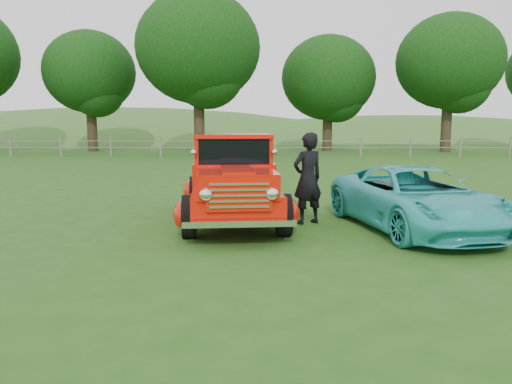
{
  "coord_description": "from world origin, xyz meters",
  "views": [
    {
      "loc": [
        -0.42,
        -7.98,
        1.99
      ],
      "look_at": [
        -0.38,
        1.2,
        0.72
      ],
      "focal_mm": 35.0,
      "sensor_mm": 36.0,
      "label": 1
    }
  ],
  "objects_px": {
    "tree_near_east": "(328,78)",
    "man": "(308,178)",
    "tree_mid_east": "(449,62)",
    "red_pickup": "(233,182)",
    "tree_near_west": "(198,48)",
    "teal_sedan": "(415,199)",
    "tree_mid_west": "(90,72)"
  },
  "relations": [
    {
      "from": "man",
      "to": "red_pickup",
      "type": "bearing_deg",
      "value": -40.41
    },
    {
      "from": "tree_near_west",
      "to": "tree_mid_east",
      "type": "xyz_separation_m",
      "value": [
        17.0,
        2.0,
        -0.62
      ]
    },
    {
      "from": "tree_mid_east",
      "to": "man",
      "type": "relative_size",
      "value": 5.2
    },
    {
      "from": "tree_mid_west",
      "to": "tree_near_west",
      "type": "height_order",
      "value": "tree_near_west"
    },
    {
      "from": "tree_mid_west",
      "to": "tree_near_east",
      "type": "height_order",
      "value": "tree_mid_west"
    },
    {
      "from": "tree_mid_west",
      "to": "teal_sedan",
      "type": "height_order",
      "value": "tree_mid_west"
    },
    {
      "from": "tree_mid_west",
      "to": "teal_sedan",
      "type": "xyz_separation_m",
      "value": [
        14.59,
        -26.78,
        -4.96
      ]
    },
    {
      "from": "tree_near_east",
      "to": "tree_mid_east",
      "type": "xyz_separation_m",
      "value": [
        8.0,
        -2.0,
        0.93
      ]
    },
    {
      "from": "teal_sedan",
      "to": "red_pickup",
      "type": "bearing_deg",
      "value": 153.67
    },
    {
      "from": "tree_mid_west",
      "to": "tree_near_west",
      "type": "xyz_separation_m",
      "value": [
        8.0,
        -3.0,
        1.25
      ]
    },
    {
      "from": "red_pickup",
      "to": "teal_sedan",
      "type": "height_order",
      "value": "red_pickup"
    },
    {
      "from": "tree_near_west",
      "to": "teal_sedan",
      "type": "height_order",
      "value": "tree_near_west"
    },
    {
      "from": "tree_mid_west",
      "to": "man",
      "type": "bearing_deg",
      "value": -64.21
    },
    {
      "from": "tree_mid_east",
      "to": "man",
      "type": "distance_m",
      "value": 28.53
    },
    {
      "from": "tree_mid_west",
      "to": "man",
      "type": "relative_size",
      "value": 4.66
    },
    {
      "from": "tree_near_east",
      "to": "tree_mid_west",
      "type": "bearing_deg",
      "value": -176.63
    },
    {
      "from": "tree_near_east",
      "to": "teal_sedan",
      "type": "height_order",
      "value": "tree_near_east"
    },
    {
      "from": "red_pickup",
      "to": "teal_sedan",
      "type": "bearing_deg",
      "value": -19.69
    },
    {
      "from": "red_pickup",
      "to": "man",
      "type": "xyz_separation_m",
      "value": [
        1.49,
        -0.31,
        0.11
      ]
    },
    {
      "from": "teal_sedan",
      "to": "man",
      "type": "height_order",
      "value": "man"
    },
    {
      "from": "tree_near_west",
      "to": "man",
      "type": "xyz_separation_m",
      "value": [
        4.65,
        -23.17,
        -5.89
      ]
    },
    {
      "from": "red_pickup",
      "to": "tree_near_east",
      "type": "bearing_deg",
      "value": 72.93
    },
    {
      "from": "man",
      "to": "tree_mid_east",
      "type": "bearing_deg",
      "value": -144.87
    },
    {
      "from": "tree_near_east",
      "to": "man",
      "type": "bearing_deg",
      "value": -99.1
    },
    {
      "from": "tree_near_west",
      "to": "red_pickup",
      "type": "bearing_deg",
      "value": -82.15
    },
    {
      "from": "red_pickup",
      "to": "man",
      "type": "distance_m",
      "value": 1.53
    },
    {
      "from": "tree_near_east",
      "to": "man",
      "type": "xyz_separation_m",
      "value": [
        -4.35,
        -27.17,
        -4.34
      ]
    },
    {
      "from": "tree_near_west",
      "to": "tree_mid_east",
      "type": "height_order",
      "value": "tree_near_west"
    },
    {
      "from": "tree_near_east",
      "to": "tree_mid_east",
      "type": "bearing_deg",
      "value": -14.04
    },
    {
      "from": "tree_near_east",
      "to": "red_pickup",
      "type": "height_order",
      "value": "tree_near_east"
    },
    {
      "from": "tree_near_east",
      "to": "tree_mid_east",
      "type": "distance_m",
      "value": 8.3
    },
    {
      "from": "tree_near_west",
      "to": "red_pickup",
      "type": "distance_m",
      "value": 23.85
    }
  ]
}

